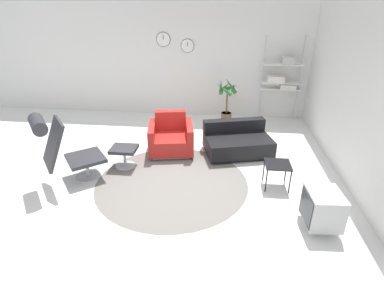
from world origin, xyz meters
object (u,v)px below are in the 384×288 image
lounge_chair (61,144)px  potted_plant (227,101)px  couch_low (237,142)px  side_table (278,166)px  crt_television (322,209)px  ottoman (124,152)px  armchair_red (171,138)px  shelf_unit (282,77)px

lounge_chair → potted_plant: 4.07m
couch_low → side_table: couch_low is taller
couch_low → crt_television: 2.38m
ottoman → armchair_red: size_ratio=0.47×
potted_plant → shelf_unit: 1.47m
armchair_red → crt_television: bearing=129.2°
side_table → crt_television: bearing=-64.9°
lounge_chair → potted_plant: bearing=100.6°
side_table → shelf_unit: size_ratio=0.20×
crt_television → potted_plant: bearing=15.0°
ottoman → armchair_red: 1.04m
ottoman → shelf_unit: size_ratio=0.22×
crt_television → lounge_chair: bearing=76.2°
ottoman → potted_plant: bearing=53.0°
ottoman → shelf_unit: bearing=41.2°
side_table → shelf_unit: shelf_unit is taller
couch_low → shelf_unit: size_ratio=0.69×
ottoman → lounge_chair: bearing=-141.1°
ottoman → couch_low: couch_low is taller
lounge_chair → ottoman: 1.11m
lounge_chair → side_table: (3.49, 0.26, -0.34)m
crt_television → armchair_red: bearing=45.5°
couch_low → potted_plant: bearing=-97.2°
lounge_chair → armchair_red: (1.54, 1.37, -0.43)m
shelf_unit → armchair_red: bearing=-139.8°
couch_low → ottoman: bearing=5.7°
potted_plant → side_table: bearing=-73.4°
shelf_unit → lounge_chair: bearing=-139.3°
armchair_red → shelf_unit: size_ratio=0.48×
lounge_chair → crt_television: bearing=41.1°
side_table → armchair_red: bearing=150.5°
crt_television → couch_low: bearing=22.6°
ottoman → crt_television: crt_television is taller
couch_low → side_table: size_ratio=3.44×
side_table → shelf_unit: (0.48, 3.15, 0.76)m
lounge_chair → couch_low: 3.25m
couch_low → side_table: 1.33m
couch_low → side_table: bearing=102.3°
lounge_chair → potted_plant: (2.64, 3.09, -0.14)m
side_table → potted_plant: 2.96m
lounge_chair → armchair_red: bearing=92.6°
crt_television → shelf_unit: (0.03, 4.11, 0.85)m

